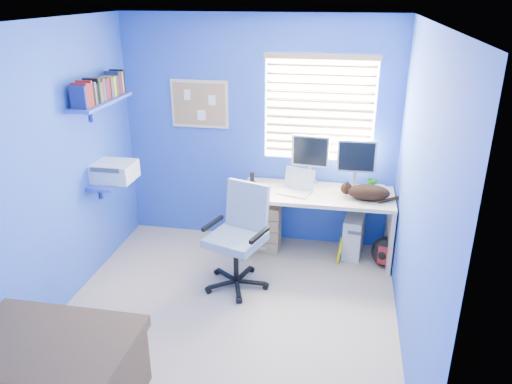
% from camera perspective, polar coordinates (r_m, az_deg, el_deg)
% --- Properties ---
extents(floor, '(3.00, 3.20, 0.00)m').
position_cam_1_polar(floor, '(4.60, -3.43, -13.96)').
color(floor, '#C2AD96').
rests_on(floor, ground).
extents(ceiling, '(3.00, 3.20, 0.00)m').
position_cam_1_polar(ceiling, '(3.72, -4.35, 18.85)').
color(ceiling, white).
rests_on(ceiling, wall_back).
extents(wall_back, '(3.00, 0.01, 2.50)m').
position_cam_1_polar(wall_back, '(5.48, 0.29, 6.73)').
color(wall_back, blue).
rests_on(wall_back, ground).
extents(wall_front, '(3.00, 0.01, 2.50)m').
position_cam_1_polar(wall_front, '(2.65, -12.51, -11.98)').
color(wall_front, blue).
rests_on(wall_front, ground).
extents(wall_left, '(0.01, 3.20, 2.50)m').
position_cam_1_polar(wall_left, '(4.59, -22.32, 1.88)').
color(wall_left, blue).
rests_on(wall_left, ground).
extents(wall_right, '(0.01, 3.20, 2.50)m').
position_cam_1_polar(wall_right, '(3.92, 17.93, -0.86)').
color(wall_right, blue).
rests_on(wall_right, ground).
extents(desk, '(1.59, 0.65, 0.74)m').
position_cam_1_polar(desk, '(5.39, 6.79, -3.71)').
color(desk, beige).
rests_on(desk, floor).
extents(laptop, '(0.39, 0.35, 0.22)m').
position_cam_1_polar(laptop, '(5.17, 4.47, 1.03)').
color(laptop, silver).
rests_on(laptop, desk).
extents(monitor_left, '(0.41, 0.16, 0.54)m').
position_cam_1_polar(monitor_left, '(5.40, 6.20, 3.71)').
color(monitor_left, silver).
rests_on(monitor_left, desk).
extents(monitor_right, '(0.41, 0.14, 0.54)m').
position_cam_1_polar(monitor_right, '(5.31, 11.35, 3.05)').
color(monitor_right, silver).
rests_on(monitor_right, desk).
extents(phone, '(0.12, 0.13, 0.17)m').
position_cam_1_polar(phone, '(5.33, -0.44, 1.45)').
color(phone, black).
rests_on(phone, desk).
extents(mug, '(0.10, 0.09, 0.10)m').
position_cam_1_polar(mug, '(5.43, 13.10, 0.88)').
color(mug, '#1A6E14').
rests_on(mug, desk).
extents(cd_spindle, '(0.13, 0.13, 0.07)m').
position_cam_1_polar(cd_spindle, '(5.35, 13.94, 0.31)').
color(cd_spindle, silver).
rests_on(cd_spindle, desk).
extents(cat, '(0.46, 0.29, 0.15)m').
position_cam_1_polar(cat, '(5.14, 12.75, -0.04)').
color(cat, black).
rests_on(cat, desk).
extents(tower_pc, '(0.24, 0.46, 0.45)m').
position_cam_1_polar(tower_pc, '(5.57, 11.09, -4.80)').
color(tower_pc, beige).
rests_on(tower_pc, floor).
extents(drawer_boxes, '(0.35, 0.28, 0.54)m').
position_cam_1_polar(drawer_boxes, '(5.54, 0.95, -3.94)').
color(drawer_boxes, tan).
rests_on(drawer_boxes, floor).
extents(yellow_book, '(0.03, 0.17, 0.24)m').
position_cam_1_polar(yellow_book, '(5.43, 9.51, -6.63)').
color(yellow_book, yellow).
rests_on(yellow_book, floor).
extents(backpack, '(0.33, 0.27, 0.33)m').
position_cam_1_polar(backpack, '(5.42, 14.55, -6.62)').
color(backpack, black).
rests_on(backpack, floor).
extents(bed_corner, '(1.15, 0.82, 0.55)m').
position_cam_1_polar(bed_corner, '(3.87, -22.95, -18.94)').
color(bed_corner, brown).
rests_on(bed_corner, floor).
extents(office_chair, '(0.74, 0.74, 1.01)m').
position_cam_1_polar(office_chair, '(4.85, -2.00, -6.60)').
color(office_chair, black).
rests_on(office_chair, floor).
extents(window_blinds, '(1.15, 0.05, 1.10)m').
position_cam_1_polar(window_blinds, '(5.30, 7.26, 9.36)').
color(window_blinds, white).
rests_on(window_blinds, ground).
extents(corkboard, '(0.64, 0.02, 0.52)m').
position_cam_1_polar(corkboard, '(5.54, -6.47, 9.96)').
color(corkboard, beige).
rests_on(corkboard, ground).
extents(wall_shelves, '(0.42, 0.90, 1.05)m').
position_cam_1_polar(wall_shelves, '(5.08, -16.81, 6.67)').
color(wall_shelves, '#3046BD').
rests_on(wall_shelves, ground).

